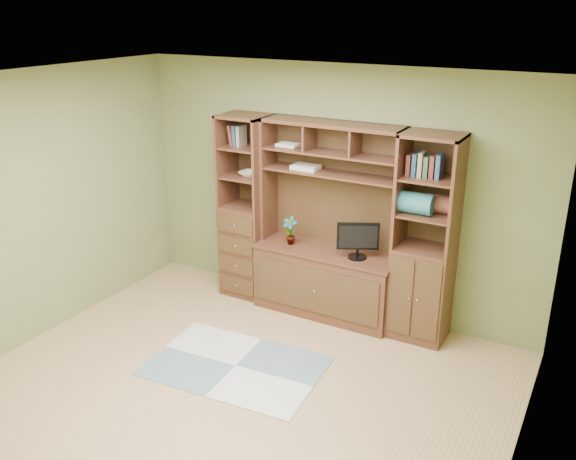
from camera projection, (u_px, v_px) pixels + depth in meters
The scene contains 11 objects.
room at pixel (224, 255), 4.75m from camera, with size 4.60×4.10×2.64m.
center_hutch at pixel (326, 223), 6.24m from camera, with size 1.54×0.53×2.05m, color #4D2A1B.
left_tower at pixel (246, 207), 6.73m from camera, with size 0.50×0.45×2.05m, color #4D2A1B.
right_tower at pixel (425, 240), 5.81m from camera, with size 0.55×0.45×2.05m, color #4D2A1B.
rug at pixel (236, 366), 5.62m from camera, with size 1.56×1.04×0.01m, color #9BA1A0.
monitor at pixel (358, 234), 6.06m from camera, with size 0.42×0.19×0.52m, color black.
orchid at pixel (290, 231), 6.45m from camera, with size 0.16×0.11×0.31m, color #983C33.
magazines at pixel (306, 167), 6.26m from camera, with size 0.28×0.20×0.04m, color beige.
bowl at pixel (249, 174), 6.57m from camera, with size 0.21×0.21×0.05m, color white.
blanket_teal at pixel (414, 203), 5.69m from camera, with size 0.35×0.20×0.20m, color #2B6A72.
blanket_red at pixel (442, 204), 5.70m from camera, with size 0.31×0.17×0.17m, color brown.
Camera 1 is at (2.56, -3.58, 3.15)m, focal length 38.00 mm.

